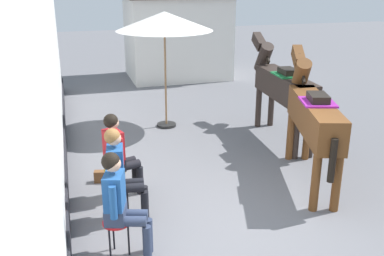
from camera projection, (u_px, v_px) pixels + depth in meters
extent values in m
plane|color=slate|center=(187.00, 147.00, 9.05)|extent=(40.00, 40.00, 0.00)
cube|color=white|center=(45.00, 93.00, 6.47)|extent=(0.30, 14.00, 3.40)
cube|color=black|center=(57.00, 186.00, 6.98)|extent=(0.34, 14.00, 0.36)
cube|color=silver|center=(177.00, 38.00, 14.75)|extent=(3.20, 2.40, 2.60)
cylinder|color=red|center=(116.00, 222.00, 5.43)|extent=(0.34, 0.34, 0.03)
cylinder|color=black|center=(129.00, 239.00, 5.51)|extent=(0.02, 0.02, 0.45)
cylinder|color=black|center=(114.00, 234.00, 5.63)|extent=(0.02, 0.02, 0.45)
cylinder|color=black|center=(110.00, 245.00, 5.40)|extent=(0.02, 0.02, 0.45)
cube|color=#2D3851|center=(116.00, 214.00, 5.40)|extent=(0.32, 0.38, 0.20)
cube|color=#1E4C8C|center=(114.00, 191.00, 5.29)|extent=(0.31, 0.39, 0.44)
sphere|color=tan|center=(112.00, 164.00, 5.17)|extent=(0.20, 0.20, 0.20)
sphere|color=black|center=(111.00, 161.00, 5.16)|extent=(0.22, 0.22, 0.22)
cylinder|color=#2D3851|center=(132.00, 214.00, 5.49)|extent=(0.40, 0.23, 0.13)
cylinder|color=#2D3851|center=(149.00, 235.00, 5.58)|extent=(0.11, 0.11, 0.46)
cylinder|color=#2D3851|center=(131.00, 221.00, 5.33)|extent=(0.40, 0.23, 0.13)
cylinder|color=#2D3851|center=(147.00, 243.00, 5.43)|extent=(0.11, 0.11, 0.46)
cylinder|color=#1E4C8C|center=(119.00, 187.00, 5.49)|extent=(0.09, 0.09, 0.42)
cylinder|color=#1E4C8C|center=(113.00, 203.00, 5.12)|extent=(0.09, 0.09, 0.42)
cylinder|color=black|center=(117.00, 191.00, 6.23)|extent=(0.34, 0.34, 0.03)
cylinder|color=black|center=(128.00, 205.00, 6.33)|extent=(0.02, 0.02, 0.45)
cylinder|color=black|center=(113.00, 202.00, 6.41)|extent=(0.02, 0.02, 0.45)
cylinder|color=black|center=(113.00, 210.00, 6.18)|extent=(0.02, 0.02, 0.45)
cube|color=black|center=(117.00, 183.00, 6.19)|extent=(0.28, 0.35, 0.20)
cube|color=#1E4C8C|center=(115.00, 162.00, 6.08)|extent=(0.26, 0.37, 0.44)
sphere|color=tan|center=(114.00, 138.00, 5.97)|extent=(0.20, 0.20, 0.20)
sphere|color=olive|center=(112.00, 136.00, 5.95)|extent=(0.22, 0.22, 0.22)
cylinder|color=black|center=(130.00, 183.00, 6.31)|extent=(0.39, 0.18, 0.13)
cylinder|color=black|center=(145.00, 201.00, 6.43)|extent=(0.11, 0.11, 0.46)
cylinder|color=black|center=(131.00, 188.00, 6.16)|extent=(0.39, 0.18, 0.13)
cylinder|color=black|center=(145.00, 206.00, 6.28)|extent=(0.11, 0.11, 0.46)
cylinder|color=#1E4C8C|center=(117.00, 160.00, 6.29)|extent=(0.09, 0.09, 0.42)
cylinder|color=#1E4C8C|center=(117.00, 172.00, 5.92)|extent=(0.09, 0.09, 0.42)
cylinder|color=gold|center=(115.00, 171.00, 6.85)|extent=(0.34, 0.34, 0.03)
cylinder|color=black|center=(124.00, 182.00, 7.00)|extent=(0.02, 0.02, 0.45)
cylinder|color=black|center=(109.00, 183.00, 6.99)|extent=(0.02, 0.02, 0.45)
cylinder|color=black|center=(115.00, 189.00, 6.80)|extent=(0.02, 0.02, 0.45)
cube|color=black|center=(115.00, 164.00, 6.81)|extent=(0.33, 0.38, 0.20)
cube|color=maroon|center=(114.00, 145.00, 6.71)|extent=(0.32, 0.39, 0.44)
sphere|color=tan|center=(112.00, 123.00, 6.59)|extent=(0.20, 0.20, 0.20)
sphere|color=black|center=(111.00, 121.00, 6.57)|extent=(0.22, 0.22, 0.22)
cylinder|color=black|center=(124.00, 162.00, 6.99)|extent=(0.40, 0.24, 0.13)
cylinder|color=black|center=(135.00, 177.00, 7.19)|extent=(0.11, 0.11, 0.46)
cylinder|color=black|center=(128.00, 166.00, 6.87)|extent=(0.40, 0.24, 0.13)
cylinder|color=black|center=(140.00, 180.00, 7.07)|extent=(0.11, 0.11, 0.46)
cylinder|color=maroon|center=(109.00, 143.00, 6.89)|extent=(0.09, 0.09, 0.42)
cylinder|color=maroon|center=(121.00, 151.00, 6.58)|extent=(0.09, 0.09, 0.42)
cube|color=brown|center=(315.00, 117.00, 7.16)|extent=(1.06, 2.23, 0.52)
cylinder|color=brown|center=(290.00, 137.00, 8.32)|extent=(0.13, 0.13, 0.90)
cylinder|color=brown|center=(307.00, 137.00, 8.32)|extent=(0.13, 0.13, 0.90)
cylinder|color=brown|center=(315.00, 183.00, 6.49)|extent=(0.13, 0.13, 0.90)
cylinder|color=brown|center=(337.00, 183.00, 6.49)|extent=(0.13, 0.13, 0.90)
cylinder|color=brown|center=(301.00, 76.00, 8.16)|extent=(0.45, 0.69, 0.73)
cube|color=brown|center=(298.00, 57.00, 8.38)|extent=(0.33, 0.56, 0.40)
cube|color=black|center=(302.00, 69.00, 8.10)|extent=(0.22, 0.61, 0.48)
cylinder|color=black|center=(333.00, 161.00, 6.17)|extent=(0.12, 0.12, 0.65)
cube|color=#8C1E8C|center=(318.00, 102.00, 6.97)|extent=(0.65, 0.72, 0.03)
cube|color=black|center=(318.00, 98.00, 6.95)|extent=(0.40, 0.50, 0.12)
cube|color=#2D231E|center=(285.00, 87.00, 9.01)|extent=(0.55, 2.22, 0.52)
cylinder|color=#2D231E|center=(258.00, 107.00, 10.12)|extent=(0.13, 0.13, 0.90)
cylinder|color=#2D231E|center=(271.00, 107.00, 10.18)|extent=(0.13, 0.13, 0.90)
cylinder|color=#2D231E|center=(296.00, 136.00, 8.33)|extent=(0.13, 0.13, 0.90)
cylinder|color=#2D231E|center=(311.00, 135.00, 8.40)|extent=(0.13, 0.13, 0.90)
cylinder|color=#2D231E|center=(264.00, 57.00, 9.99)|extent=(0.31, 0.64, 0.73)
cube|color=#2D231E|center=(259.00, 42.00, 10.20)|extent=(0.21, 0.54, 0.40)
cube|color=black|center=(264.00, 51.00, 9.92)|extent=(0.07, 0.63, 0.48)
cylinder|color=black|center=(310.00, 117.00, 8.06)|extent=(0.10, 0.10, 0.65)
cube|color=#197238|center=(288.00, 75.00, 8.83)|extent=(0.53, 0.62, 0.03)
cube|color=black|center=(288.00, 71.00, 8.81)|extent=(0.30, 0.45, 0.12)
cylinder|color=black|center=(166.00, 125.00, 10.26)|extent=(0.44, 0.44, 0.06)
cylinder|color=olive|center=(166.00, 80.00, 9.90)|extent=(0.04, 0.04, 2.20)
cone|color=silver|center=(164.00, 21.00, 9.48)|extent=(2.10, 2.10, 0.40)
cube|color=brown|center=(103.00, 176.00, 7.50)|extent=(0.30, 0.18, 0.20)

